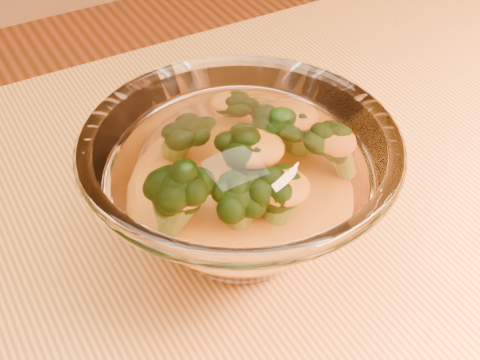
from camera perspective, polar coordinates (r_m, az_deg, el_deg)
name	(u,v)px	position (r m, az deg, el deg)	size (l,w,h in m)	color
glass_bowl	(240,185)	(0.46, 0.00, -0.44)	(0.22, 0.22, 0.10)	white
cheese_sauce	(240,206)	(0.47, 0.00, -2.26)	(0.11, 0.11, 0.03)	orange
broccoli_heap	(243,169)	(0.46, 0.25, 0.95)	(0.15, 0.12, 0.06)	black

